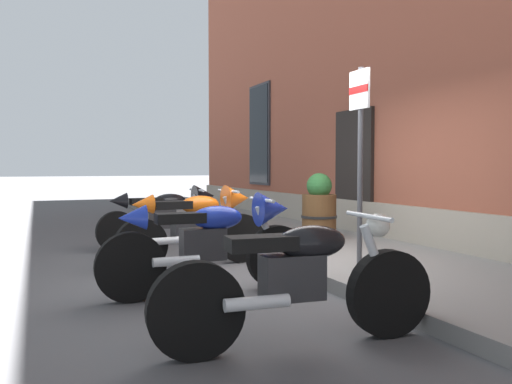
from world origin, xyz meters
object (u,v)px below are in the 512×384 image
at_px(motorcycle_black_sport, 169,214).
at_px(motorcycle_orange_sport, 198,223).
at_px(motorcycle_black_naked, 301,281).
at_px(barrel_planter, 319,210).
at_px(motorcycle_blue_sport, 216,239).
at_px(parking_sign, 360,138).

distance_m(motorcycle_black_sport, motorcycle_orange_sport, 1.56).
bearing_deg(motorcycle_black_naked, motorcycle_orange_sport, 176.39).
relative_size(motorcycle_black_sport, motorcycle_black_naked, 0.97).
xyz_separation_m(motorcycle_orange_sport, barrel_planter, (-0.72, 2.21, 0.04)).
height_order(motorcycle_black_sport, motorcycle_orange_sport, motorcycle_orange_sport).
xyz_separation_m(motorcycle_blue_sport, parking_sign, (-0.01, 1.73, 1.06)).
relative_size(motorcycle_black_naked, parking_sign, 0.95).
bearing_deg(motorcycle_orange_sport, motorcycle_blue_sport, -10.08).
bearing_deg(barrel_planter, motorcycle_orange_sport, -72.00).
distance_m(motorcycle_black_sport, parking_sign, 3.53).
relative_size(motorcycle_blue_sport, parking_sign, 0.97).
xyz_separation_m(parking_sign, barrel_planter, (-2.18, 0.74, -1.01)).
height_order(motorcycle_black_sport, motorcycle_black_naked, motorcycle_black_sport).
bearing_deg(motorcycle_blue_sport, motorcycle_black_naked, 2.06).
bearing_deg(motorcycle_black_naked, barrel_planter, 148.33).
bearing_deg(barrel_planter, motorcycle_black_naked, -31.67).
bearing_deg(parking_sign, motorcycle_orange_sport, -134.90).
height_order(motorcycle_black_sport, motorcycle_blue_sport, motorcycle_blue_sport).
bearing_deg(motorcycle_black_naked, motorcycle_black_sport, 177.71).
height_order(motorcycle_black_sport, parking_sign, parking_sign).
distance_m(motorcycle_black_sport, motorcycle_black_naked, 4.75).
bearing_deg(motorcycle_black_sport, parking_sign, 26.09).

